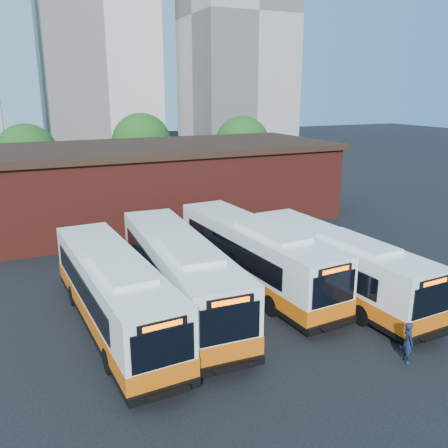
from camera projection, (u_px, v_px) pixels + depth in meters
name	position (u px, v px, depth m)	size (l,w,h in m)	color
ground	(285.00, 314.00, 23.40)	(220.00, 220.00, 0.00)	black
bus_west	(114.00, 295.00, 21.65)	(3.55, 13.34, 3.60)	white
bus_midwest	(179.00, 276.00, 23.68)	(3.42, 13.96, 3.77)	white
bus_mideast	(254.00, 257.00, 26.46)	(3.82, 13.79, 3.71)	white
bus_east	(335.00, 266.00, 25.34)	(3.37, 12.93, 3.49)	white
transit_worker	(408.00, 342.00, 19.06)	(0.64, 0.42, 1.74)	#121C35
depot_building	(162.00, 181.00, 40.07)	(28.60, 12.60, 6.40)	maroon
tree_west	(27.00, 155.00, 46.26)	(6.00, 6.00, 7.65)	#382314
tree_mid	(142.00, 143.00, 52.65)	(6.56, 6.56, 8.36)	#382314
tree_east	(242.00, 143.00, 54.45)	(6.24, 6.24, 7.96)	#382314
tower_right	(237.00, 15.00, 88.39)	(18.00, 18.00, 49.20)	#A6A099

